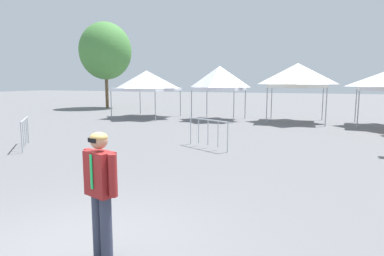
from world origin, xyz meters
The scene contains 8 objects.
ground_plane centered at (0.00, 0.00, 0.00)m, with size 140.00×140.00×0.00m, color slate.
canopy_tent_far_right centered at (-7.88, 16.54, 2.48)m, with size 3.81×3.81×3.16m.
canopy_tent_far_left centered at (-2.88, 16.93, 2.64)m, with size 2.95×2.95×3.41m.
canopy_tent_behind_right centered at (1.80, 17.40, 2.80)m, with size 3.49×3.49×3.51m.
person_foreground centered at (0.44, -0.07, 1.03)m, with size 0.62×0.36×1.78m.
tree_behind_tents_left centered at (-15.29, 22.50, 5.17)m, with size 4.68×4.68×7.76m.
crowd_barrier_mid_lot centered at (-6.98, 5.51, 0.75)m, with size 1.42×1.62×1.08m.
crowd_barrier_by_lift centered at (-0.65, 7.85, 0.75)m, with size 1.86×1.07×1.08m.
Camera 1 is at (3.12, -3.66, 2.43)m, focal length 31.29 mm.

